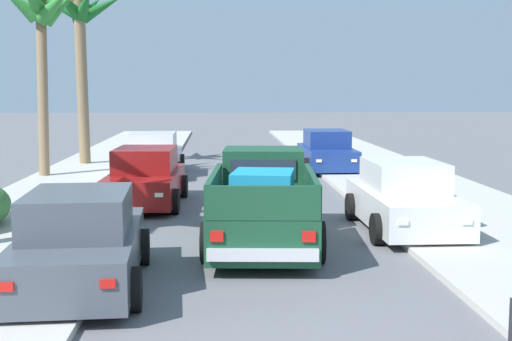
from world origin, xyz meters
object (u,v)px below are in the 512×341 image
car_left_far (404,199)px  pickup_truck (263,204)px  palm_tree_left_mid (42,17)px  car_right_near (80,243)px  car_left_near (145,179)px  car_left_mid (154,156)px  palm_tree_left_back (80,24)px  car_right_mid (327,152)px

car_left_far → pickup_truck: bearing=-161.7°
car_left_far → palm_tree_left_mid: size_ratio=0.64×
pickup_truck → car_left_far: bearing=18.3°
palm_tree_left_mid → car_right_near: bearing=-74.3°
car_left_near → car_left_mid: size_ratio=1.01×
car_left_mid → palm_tree_left_back: size_ratio=0.61×
car_right_mid → palm_tree_left_back: 10.81m
pickup_truck → car_right_near: (-3.07, -2.93, -0.10)m
pickup_truck → car_right_mid: size_ratio=1.25×
palm_tree_left_mid → palm_tree_left_back: bearing=80.8°
palm_tree_left_mid → car_left_far: bearing=-43.0°
palm_tree_left_back → car_left_near: bearing=-69.8°
car_right_mid → car_left_far: bearing=-90.1°
pickup_truck → palm_tree_left_mid: bearing=123.3°
car_left_near → car_right_mid: 9.46m
car_left_near → palm_tree_left_mid: (-3.97, 5.70, 4.78)m
palm_tree_left_mid → palm_tree_left_back: 3.57m
car_left_far → palm_tree_left_mid: 14.48m
palm_tree_left_mid → palm_tree_left_back: size_ratio=0.95×
car_left_near → car_right_mid: bearing=50.3°
car_left_far → palm_tree_left_back: bearing=126.3°
car_right_mid → car_left_far: (-0.02, -10.90, 0.00)m
car_left_mid → car_left_far: same height
car_left_mid → pickup_truck: bearing=-73.7°
car_left_near → car_left_mid: (-0.35, 6.22, 0.00)m
car_left_near → palm_tree_left_back: size_ratio=0.62×
car_right_mid → car_left_near: bearing=-129.7°
palm_tree_left_mid → car_left_mid: bearing=8.2°
car_right_near → palm_tree_left_mid: (-3.74, 13.31, 4.78)m
pickup_truck → car_left_mid: size_ratio=1.25×
car_right_near → car_left_mid: size_ratio=1.02×
car_left_near → car_left_mid: same height
pickup_truck → palm_tree_left_back: palm_tree_left_back is taller
car_left_near → car_right_mid: same height
car_right_near → car_left_mid: 13.83m
car_left_mid → car_right_mid: 6.48m
car_left_mid → palm_tree_left_back: bearing=135.5°
car_right_near → car_right_mid: size_ratio=1.02×
pickup_truck → car_left_far: size_ratio=1.25×
car_left_near → palm_tree_left_back: palm_tree_left_back is taller
car_right_near → car_right_mid: 16.16m
car_right_near → car_left_mid: bearing=90.5°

